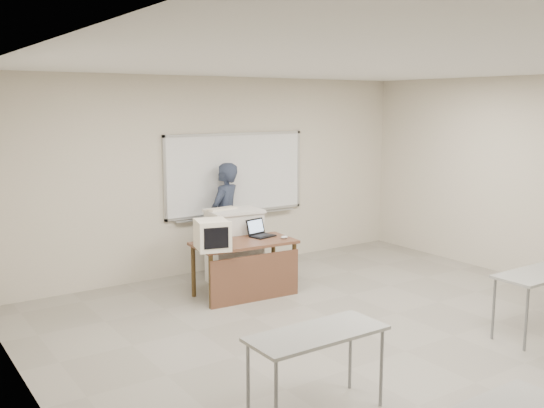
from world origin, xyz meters
TOP-DOWN VIEW (x-y plane):
  - floor at (0.00, 0.00)m, footprint 7.00×8.00m
  - whiteboard at (0.30, 3.97)m, footprint 2.48×0.10m
  - student_desks at (-0.00, -1.35)m, footprint 4.40×2.20m
  - instructor_desk at (-0.40, 2.49)m, footprint 1.37×0.69m
  - podium at (-0.20, 3.20)m, footprint 0.77×0.56m
  - crt_monitor at (-0.95, 2.48)m, footprint 0.41×0.46m
  - laptop at (-0.03, 2.75)m, footprint 0.32×0.30m
  - mouse at (0.15, 2.43)m, footprint 0.13×0.10m
  - keyboard at (-0.35, 3.28)m, footprint 0.48×0.22m
  - presenter at (-0.02, 3.78)m, footprint 0.74×0.67m

SIDE VIEW (x-z plane):
  - floor at x=0.00m, z-range -0.01..0.00m
  - instructor_desk at x=-0.40m, z-range 0.16..0.91m
  - podium at x=-0.20m, z-range 0.00..1.08m
  - student_desks at x=0.00m, z-range 0.31..1.04m
  - mouse at x=0.15m, z-range 0.75..0.79m
  - laptop at x=-0.03m, z-range 0.69..0.92m
  - presenter at x=-0.02m, z-range 0.00..1.70m
  - crt_monitor at x=-0.95m, z-range 0.74..1.13m
  - keyboard at x=-0.35m, z-range 1.08..1.11m
  - whiteboard at x=0.30m, z-range 0.83..2.14m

